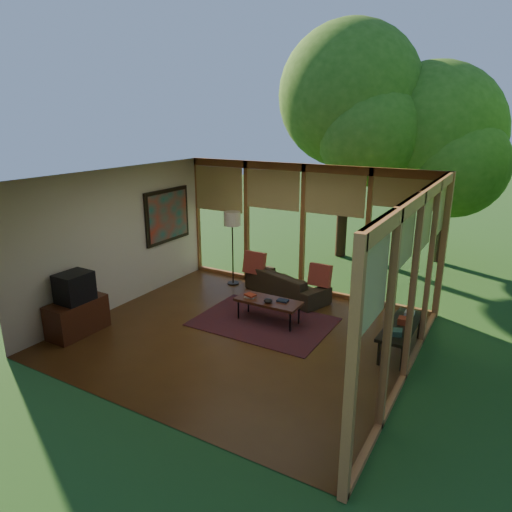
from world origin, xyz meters
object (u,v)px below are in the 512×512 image
Objects in this scene: sofa at (287,284)px; coffee_table at (268,302)px; media_cabinet at (77,317)px; television at (74,287)px; floor_lamp at (232,223)px; side_console at (394,326)px.

sofa reaches higher than coffee_table.
coffee_table is at bearing 120.26° from sofa.
media_cabinet is 1.82× the size of television.
television is 0.46× the size of coffee_table.
floor_lamp is at bearing 140.48° from coffee_table.
sofa is at bearing 54.70° from media_cabinet.
sofa is 1.77m from floor_lamp.
media_cabinet is at bearing -156.21° from side_console.
coffee_table is 0.86× the size of side_console.
sofa is 2.78m from side_console.
sofa is at bearing 54.93° from television.
floor_lamp is 1.38× the size of coffee_table.
media_cabinet is at bearing -106.52° from floor_lamp.
media_cabinet is at bearing 73.27° from sofa.
floor_lamp is at bearing 16.63° from sofa.
television is 3.57m from floor_lamp.
sofa is at bearing -1.93° from floor_lamp.
television is at bearing 0.00° from media_cabinet.
coffee_table is (0.27, -1.30, 0.12)m from sofa.
side_console is at bearing 23.79° from media_cabinet.
television reaches higher than coffee_table.
side_console is at bearing -17.82° from floor_lamp.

